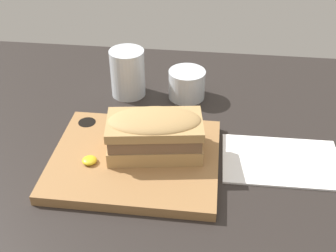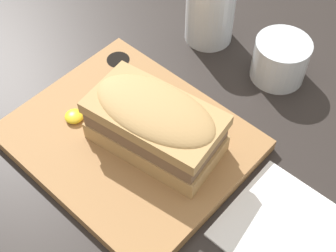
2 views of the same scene
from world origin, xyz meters
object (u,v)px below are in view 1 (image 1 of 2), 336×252
Objects in this scene: serving_board at (135,159)px; wine_glass at (187,86)px; water_glass at (128,76)px; sandwich at (155,132)px; napkin at (281,161)px.

wine_glass is (7.52, 24.64, 1.98)cm from serving_board.
serving_board is 25.37cm from water_glass.
sandwich reaches higher than napkin.
napkin is (27.14, 3.54, -0.78)cm from serving_board.
water_glass is 39.42cm from napkin.
napkin is at bearing -32.11° from water_glass.
wine_glass is at bearing 132.92° from napkin.
serving_board is at bearing -158.39° from sandwich.
napkin is (19.62, -21.10, -2.76)cm from wine_glass.
serving_board is at bearing -106.97° from wine_glass.
serving_board is 2.78× the size of water_glass.
serving_board reaches higher than napkin.
serving_board is 25.84cm from wine_glass.
napkin is (33.17, -20.82, -4.56)cm from water_glass.
wine_glass is at bearing 80.41° from sandwich.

